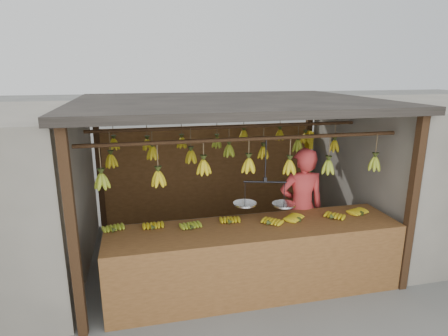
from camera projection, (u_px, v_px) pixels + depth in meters
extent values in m
plane|color=#5B5B57|center=(228.00, 251.00, 5.96)|extent=(80.00, 80.00, 0.00)
cube|color=black|center=(73.00, 238.00, 3.81)|extent=(0.10, 0.10, 2.30)
cube|color=black|center=(412.00, 206.00, 4.68)|extent=(0.10, 0.10, 2.30)
cube|color=black|center=(99.00, 166.00, 6.64)|extent=(0.10, 0.10, 2.30)
cube|color=black|center=(307.00, 154.00, 7.51)|extent=(0.10, 0.10, 2.30)
cube|color=black|center=(229.00, 102.00, 5.35)|extent=(4.30, 3.30, 0.10)
cylinder|color=black|center=(248.00, 139.00, 4.50)|extent=(4.00, 0.05, 0.05)
cylinder|color=black|center=(229.00, 127.00, 5.44)|extent=(4.00, 0.05, 0.05)
cylinder|color=black|center=(215.00, 118.00, 6.38)|extent=(4.00, 0.05, 0.05)
cube|color=brown|center=(210.00, 172.00, 7.14)|extent=(4.00, 0.06, 1.80)
cube|color=slate|center=(431.00, 169.00, 6.44)|extent=(3.00, 3.00, 2.30)
cube|color=brown|center=(255.00, 229.00, 4.72)|extent=(3.71, 0.82, 0.08)
cube|color=brown|center=(265.00, 275.00, 4.44)|extent=(3.71, 0.04, 0.90)
cube|color=black|center=(112.00, 295.00, 4.11)|extent=(0.07, 0.07, 0.82)
cube|color=black|center=(391.00, 260.00, 4.87)|extent=(0.07, 0.07, 0.82)
cube|color=black|center=(115.00, 263.00, 4.79)|extent=(0.07, 0.07, 0.82)
cube|color=black|center=(360.00, 236.00, 5.56)|extent=(0.07, 0.07, 0.82)
ellipsoid|color=#92A523|center=(115.00, 230.00, 4.51)|extent=(0.23, 0.27, 0.06)
ellipsoid|color=gold|center=(154.00, 228.00, 4.58)|extent=(0.19, 0.24, 0.06)
ellipsoid|color=#92A523|center=(193.00, 228.00, 4.58)|extent=(0.21, 0.26, 0.06)
ellipsoid|color=gold|center=(231.00, 222.00, 4.75)|extent=(0.21, 0.26, 0.06)
ellipsoid|color=gold|center=(270.00, 224.00, 4.71)|extent=(0.29, 0.30, 0.06)
ellipsoid|color=gold|center=(300.00, 219.00, 4.84)|extent=(0.29, 0.30, 0.06)
ellipsoid|color=gold|center=(333.00, 218.00, 4.90)|extent=(0.30, 0.30, 0.06)
ellipsoid|color=gold|center=(363.00, 214.00, 5.04)|extent=(0.24, 0.28, 0.06)
ellipsoid|color=#92A523|center=(102.00, 181.00, 4.26)|extent=(0.16, 0.16, 0.28)
ellipsoid|color=gold|center=(158.00, 179.00, 4.37)|extent=(0.16, 0.16, 0.28)
ellipsoid|color=gold|center=(204.00, 167.00, 4.51)|extent=(0.16, 0.16, 0.28)
ellipsoid|color=gold|center=(249.00, 165.00, 4.57)|extent=(0.16, 0.16, 0.28)
ellipsoid|color=gold|center=(289.00, 167.00, 4.73)|extent=(0.16, 0.16, 0.28)
ellipsoid|color=#92A523|center=(328.00, 167.00, 4.88)|extent=(0.16, 0.16, 0.28)
ellipsoid|color=#92A523|center=(374.00, 164.00, 4.94)|extent=(0.16, 0.16, 0.28)
ellipsoid|color=gold|center=(111.00, 161.00, 5.17)|extent=(0.16, 0.16, 0.28)
ellipsoid|color=gold|center=(153.00, 153.00, 5.31)|extent=(0.16, 0.16, 0.28)
ellipsoid|color=gold|center=(191.00, 157.00, 5.38)|extent=(0.16, 0.16, 0.28)
ellipsoid|color=#92A523|center=(229.00, 151.00, 5.57)|extent=(0.16, 0.16, 0.28)
ellipsoid|color=gold|center=(263.00, 153.00, 5.68)|extent=(0.16, 0.16, 0.28)
ellipsoid|color=#92A523|center=(298.00, 146.00, 5.79)|extent=(0.16, 0.16, 0.28)
ellipsoid|color=gold|center=(334.00, 146.00, 5.90)|extent=(0.16, 0.16, 0.28)
ellipsoid|color=gold|center=(114.00, 144.00, 6.09)|extent=(0.16, 0.16, 0.28)
ellipsoid|color=gold|center=(148.00, 145.00, 6.22)|extent=(0.16, 0.16, 0.28)
ellipsoid|color=gold|center=(182.00, 143.00, 6.39)|extent=(0.16, 0.16, 0.28)
ellipsoid|color=#92A523|center=(217.00, 143.00, 6.53)|extent=(0.16, 0.16, 0.28)
ellipsoid|color=gold|center=(244.00, 136.00, 6.61)|extent=(0.16, 0.16, 0.28)
ellipsoid|color=gold|center=(280.00, 135.00, 6.69)|extent=(0.16, 0.16, 0.28)
ellipsoid|color=gold|center=(305.00, 138.00, 6.81)|extent=(0.16, 0.16, 0.28)
cylinder|color=black|center=(266.00, 160.00, 4.62)|extent=(0.02, 0.02, 0.56)
cylinder|color=black|center=(265.00, 182.00, 4.69)|extent=(0.53, 0.17, 0.02)
cylinder|color=silver|center=(245.00, 204.00, 4.78)|extent=(0.29, 0.29, 0.02)
cylinder|color=silver|center=(284.00, 205.00, 4.76)|extent=(0.29, 0.29, 0.02)
imported|color=#BF3333|center=(301.00, 208.00, 5.37)|extent=(0.69, 0.49, 1.77)
cube|color=yellow|center=(309.00, 139.00, 7.27)|extent=(0.08, 0.26, 0.34)
cube|color=#1426BF|center=(308.00, 158.00, 7.36)|extent=(0.08, 0.26, 0.34)
cube|color=#199926|center=(307.00, 172.00, 7.44)|extent=(0.08, 0.26, 0.34)
cube|color=red|center=(306.00, 183.00, 7.49)|extent=(0.08, 0.26, 0.34)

